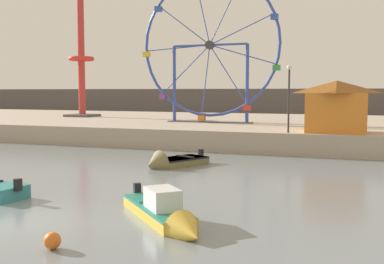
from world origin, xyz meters
name	(u,v)px	position (x,y,z in m)	size (l,w,h in m)	color
ground_plane	(13,223)	(0.00, 0.00, 0.00)	(240.00, 240.00, 0.00)	slate
quay_promenade	(253,128)	(0.00, 31.03, 0.70)	(110.00, 25.94, 1.40)	tan
distant_town_skyline	(298,104)	(0.00, 58.67, 2.20)	(140.00, 3.00, 4.40)	#564C47
motorboat_mustard_yellow	(166,214)	(4.37, 1.62, 0.30)	(4.30, 4.31, 1.33)	gold
motorboat_olive_wood	(170,163)	(0.12, 11.64, 0.22)	(2.95, 3.98, 1.46)	olive
ferris_wheel_blue_frame	(210,48)	(-2.67, 26.50, 7.63)	(12.08, 1.20, 12.41)	#334CA8
drop_tower_red_tower	(81,63)	(-18.08, 30.73, 6.88)	(2.80, 2.80, 12.90)	#BC332D
carnival_booth_orange_canopy	(336,105)	(7.97, 20.14, 3.10)	(4.14, 3.31, 3.29)	orange
promenade_lamp_near	(289,89)	(5.19, 18.74, 4.14)	(0.32, 0.32, 4.25)	#2D2D33
mooring_buoy_orange	(52,241)	(2.61, -1.51, 0.22)	(0.44, 0.44, 0.44)	orange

